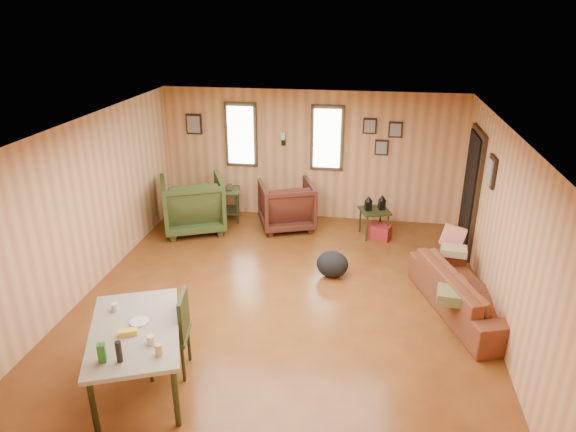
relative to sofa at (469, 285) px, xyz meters
name	(u,v)px	position (x,y,z in m)	size (l,w,h in m)	color
room	(299,210)	(-2.29, 0.27, 0.81)	(5.54, 6.04, 2.44)	brown
sofa	(469,285)	(0.00, 0.00, 0.00)	(2.04, 0.60, 0.80)	brown
recliner_brown	(286,203)	(-2.81, 2.38, 0.07)	(0.92, 0.86, 0.95)	#441D14
recliner_green	(193,201)	(-4.44, 2.01, 0.14)	(1.05, 0.99, 1.08)	#32401D
end_table	(225,199)	(-4.02, 2.56, 0.01)	(0.68, 0.64, 0.73)	#272E14
side_table	(375,208)	(-1.23, 2.26, 0.11)	(0.60, 0.60, 0.75)	#272E14
cooler	(380,232)	(-1.12, 2.14, -0.27)	(0.42, 0.36, 0.25)	maroon
backpack	(332,264)	(-1.83, 0.66, -0.19)	(0.55, 0.47, 0.41)	black
sofa_pillows	(454,267)	(-0.16, 0.26, 0.11)	(0.59, 1.86, 0.38)	brown
dining_table	(135,335)	(-3.63, -2.10, 0.28)	(1.35, 1.68, 0.96)	gray
dining_chair	(174,329)	(-3.35, -1.76, 0.14)	(0.50, 0.50, 0.96)	#32401D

